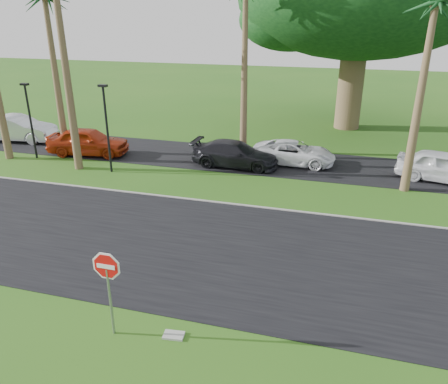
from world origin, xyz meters
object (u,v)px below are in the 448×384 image
car_minivan (294,153)px  car_pickup (444,167)px  car_red (88,142)px  car_dark (235,154)px  stop_sign_near (108,277)px  car_silver (17,129)px

car_minivan → car_pickup: car_pickup is taller
car_red → car_minivan: bearing=-90.9°
car_red → car_minivan: size_ratio=1.03×
car_red → car_pickup: size_ratio=1.06×
car_red → car_dark: car_red is taller
stop_sign_near → car_minivan: size_ratio=0.57×
car_silver → car_pickup: (25.90, -0.47, -0.07)m
car_pickup → car_dark: bearing=106.1°
car_silver → car_red: 6.31m
car_minivan → stop_sign_near: bearing=171.0°
car_pickup → car_red: bearing=105.5°
car_minivan → car_pickup: size_ratio=1.02×
car_silver → car_minivan: bearing=-96.1°
car_red → car_minivan: 12.22m
car_dark → car_minivan: 3.36m
stop_sign_near → car_minivan: stop_sign_near is taller
car_silver → car_minivan: size_ratio=1.10×
car_minivan → car_pickup: bearing=-94.0°
car_dark → car_red: bearing=93.1°
car_silver → car_pickup: size_ratio=1.13×
car_pickup → stop_sign_near: bearing=157.7°
car_dark → car_silver: bearing=87.0°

